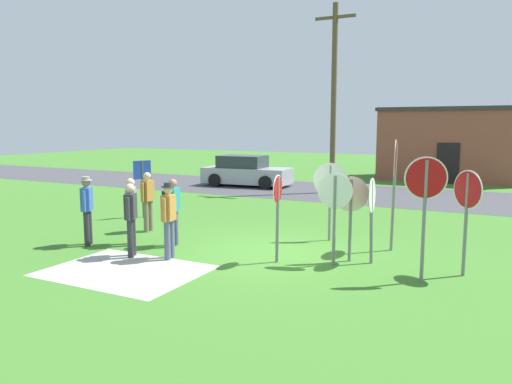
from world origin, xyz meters
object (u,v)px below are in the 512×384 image
Objects in this scene: person_near_signs at (87,207)px; stop_sign_rear_left at (330,188)px; utility_pole at (334,96)px; stop_sign_leaning_left at (335,203)px; stop_sign_nearest at (372,206)px; info_panel_leftmost at (142,178)px; stop_sign_low_front at (467,204)px; person_in_teal at (131,216)px; stop_sign_tallest at (278,204)px; stop_sign_center_cluster at (425,196)px; stop_sign_leaning_right at (351,204)px; person_in_dark_shirt at (172,207)px; person_holding_notes at (131,208)px; parked_car_on_street at (246,172)px; person_in_blue at (148,198)px; person_on_left at (169,216)px; stop_sign_far_back at (395,174)px.

stop_sign_rear_left is at bearing 32.25° from person_near_signs.
utility_pole is 11.98m from stop_sign_leaning_left.
utility_pole is at bearing 112.60° from stop_sign_nearest.
utility_pole is at bearing 79.09° from person_near_signs.
info_panel_leftmost reaches higher than person_near_signs.
stop_sign_low_front is 7.18m from person_in_teal.
stop_sign_center_cluster is at bearing 0.22° from stop_sign_tallest.
person_in_dark_shirt is (-4.32, -0.67, -0.30)m from stop_sign_leaning_right.
stop_sign_center_cluster is 1.29× the size of stop_sign_nearest.
utility_pole is at bearing 83.15° from person_holding_notes.
person_holding_notes is (0.95, 0.54, -0.03)m from person_near_signs.
stop_sign_tallest reaches higher than person_near_signs.
stop_sign_center_cluster is 9.61m from info_panel_leftmost.
stop_sign_rear_left is 1.21× the size of person_holding_notes.
stop_sign_tallest is 6.75m from info_panel_leftmost.
person_near_signs reaches higher than person_in_teal.
utility_pole is 12.16m from person_holding_notes.
parked_car_on_street is at bearing 175.13° from utility_pole.
stop_sign_nearest is at bearing 178.16° from stop_sign_low_front.
person_on_left reaches higher than person_in_blue.
stop_sign_low_front is at bearing -1.84° from stop_sign_nearest.
stop_sign_tallest is 3.96m from person_holding_notes.
stop_sign_leaning_right is 0.71× the size of stop_sign_far_back.
utility_pole reaches higher than person_in_dark_shirt.
info_panel_leftmost is (-1.24, 3.59, 0.30)m from person_near_signs.
stop_sign_rear_left is at bearing 152.93° from stop_sign_low_front.
person_holding_notes is at bearing -75.10° from parked_car_on_street.
person_in_teal is (-4.34, -1.48, -0.41)m from stop_sign_leaning_left.
stop_sign_tallest is at bearing -24.76° from info_panel_leftmost.
utility_pole is at bearing 108.62° from stop_sign_leaning_left.
person_in_teal is (-6.91, -1.90, -0.51)m from stop_sign_low_front.
person_in_dark_shirt is (-4.97, -2.05, -0.87)m from stop_sign_far_back.
stop_sign_rear_left reaches higher than person_on_left.
stop_sign_tallest is at bearing -161.69° from stop_sign_leaning_left.
parked_car_on_street is 1.66× the size of stop_sign_far_back.
stop_sign_tallest is 0.91× the size of stop_sign_low_front.
stop_sign_center_cluster is 2.41m from stop_sign_far_back.
stop_sign_tallest is 4.96m from person_near_signs.
stop_sign_rear_left reaches higher than person_near_signs.
stop_sign_rear_left is 1.17× the size of person_on_left.
stop_sign_center_cluster is at bearing 9.20° from person_on_left.
stop_sign_rear_left is 2.26m from stop_sign_nearest.
person_holding_notes is at bearing -160.44° from person_in_dark_shirt.
stop_sign_leaning_left is at bearing 3.41° from person_in_dark_shirt.
stop_sign_center_cluster is 7.03m from person_holding_notes.
person_in_dark_shirt is at bearing 78.94° from person_in_teal.
stop_sign_nearest is at bearing 35.16° from stop_sign_leaning_left.
stop_sign_rear_left is 6.47m from info_panel_leftmost.
utility_pole is 4.35× the size of stop_sign_nearest.
utility_pole is at bearing 108.01° from stop_sign_rear_left.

